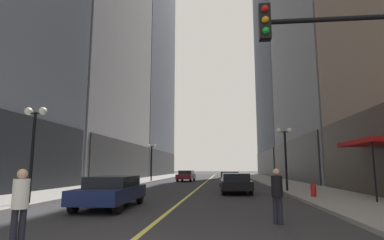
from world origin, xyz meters
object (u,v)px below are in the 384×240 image
object	(u,v)px
fire_hydrant_right	(313,192)
street_lamp_left_near	(34,133)
traffic_light_near_right	(362,77)
street_lamp_left_far	(152,154)
car_grey	(230,178)
pedestrian_in_black_coat	(277,192)
car_navy	(112,191)
street_lamp_right_mid	(285,145)
pedestrian_in_white_shirt	(20,201)
car_black	(235,182)
car_maroon	(186,175)

from	to	relation	value
fire_hydrant_right	street_lamp_left_near	bearing A→B (deg)	-161.85
traffic_light_near_right	street_lamp_left_far	xyz separation A→B (m)	(-11.75, 28.79, -0.49)
car_grey	pedestrian_in_black_coat	xyz separation A→B (m)	(1.08, -19.44, 0.25)
car_navy	fire_hydrant_right	xyz separation A→B (m)	(9.54, 4.41, -0.32)
street_lamp_left_near	street_lamp_right_mid	xyz separation A→B (m)	(12.80, 8.80, 0.00)
car_navy	car_grey	distance (m)	17.15
pedestrian_in_black_coat	traffic_light_near_right	world-z (taller)	traffic_light_near_right
traffic_light_near_right	street_lamp_left_near	xyz separation A→B (m)	(-11.75, 5.83, -0.49)
street_lamp_left_near	fire_hydrant_right	xyz separation A→B (m)	(13.30, 4.36, -2.86)
pedestrian_in_white_shirt	car_black	bearing A→B (deg)	70.46
pedestrian_in_black_coat	fire_hydrant_right	world-z (taller)	pedestrian_in_black_coat
car_navy	street_lamp_right_mid	world-z (taller)	street_lamp_right_mid
car_black	fire_hydrant_right	bearing A→B (deg)	-41.87
car_navy	car_maroon	distance (m)	25.40
car_maroon	street_lamp_right_mid	size ratio (longest dim) A/B	1.08
car_navy	car_black	world-z (taller)	same
pedestrian_in_white_shirt	street_lamp_left_far	bearing A→B (deg)	97.97
traffic_light_near_right	car_grey	bearing A→B (deg)	96.90
fire_hydrant_right	traffic_light_near_right	bearing A→B (deg)	-98.65
car_navy	street_lamp_right_mid	bearing A→B (deg)	44.43
street_lamp_left_near	car_navy	bearing A→B (deg)	-0.85
car_maroon	street_lamp_left_near	xyz separation A→B (m)	(-3.86, -25.34, 2.54)
car_maroon	traffic_light_near_right	bearing A→B (deg)	-75.80
traffic_light_near_right	pedestrian_in_white_shirt	bearing A→B (deg)	-174.50
car_grey	pedestrian_in_black_coat	size ratio (longest dim) A/B	2.53
car_grey	fire_hydrant_right	bearing A→B (deg)	-70.46
pedestrian_in_black_coat	car_navy	bearing A→B (deg)	153.90
car_black	traffic_light_near_right	size ratio (longest dim) A/B	0.84
traffic_light_near_right	fire_hydrant_right	bearing A→B (deg)	81.35
car_grey	street_lamp_right_mid	distance (m)	8.71
street_lamp_right_mid	fire_hydrant_right	bearing A→B (deg)	-83.58
car_black	traffic_light_near_right	distance (m)	14.33
pedestrian_in_white_shirt	pedestrian_in_black_coat	xyz separation A→B (m)	(6.03, 3.37, -0.00)
pedestrian_in_black_coat	street_lamp_left_far	xyz separation A→B (m)	(-10.16, 26.15, 2.29)
car_black	traffic_light_near_right	xyz separation A→B (m)	(2.46, -13.79, 3.02)
street_lamp_left_near	fire_hydrant_right	world-z (taller)	street_lamp_left_near
pedestrian_in_white_shirt	street_lamp_right_mid	distance (m)	17.79
car_black	car_grey	distance (m)	8.30
street_lamp_right_mid	fire_hydrant_right	size ratio (longest dim) A/B	5.54
car_navy	pedestrian_in_black_coat	xyz separation A→B (m)	(6.40, -3.13, 0.24)
pedestrian_in_white_shirt	fire_hydrant_right	xyz separation A→B (m)	(9.17, 10.92, -0.57)
car_black	street_lamp_left_near	world-z (taller)	street_lamp_left_near
car_black	street_lamp_left_far	world-z (taller)	street_lamp_left_far
car_navy	car_grey	world-z (taller)	same
pedestrian_in_black_coat	traffic_light_near_right	distance (m)	4.15
car_navy	car_black	bearing A→B (deg)	55.43
car_navy	fire_hydrant_right	distance (m)	10.51
pedestrian_in_white_shirt	car_navy	bearing A→B (deg)	93.23
pedestrian_in_black_coat	street_lamp_left_far	distance (m)	28.15
traffic_light_near_right	street_lamp_right_mid	size ratio (longest dim) A/B	1.28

